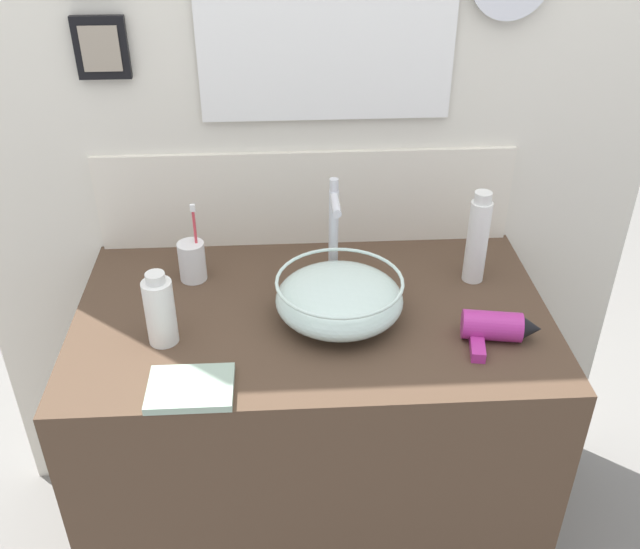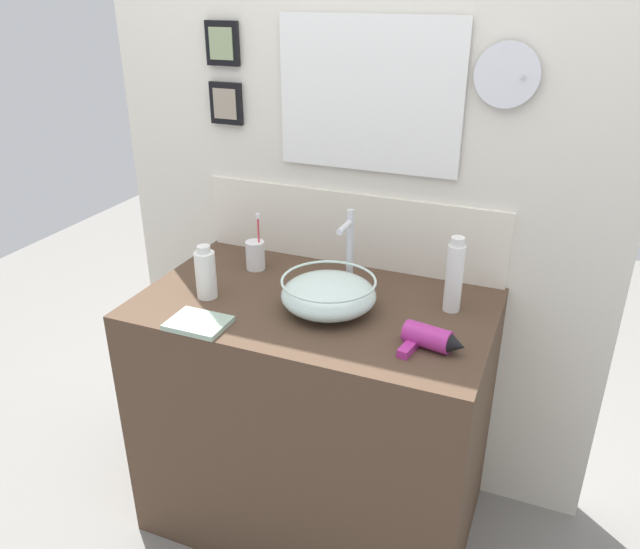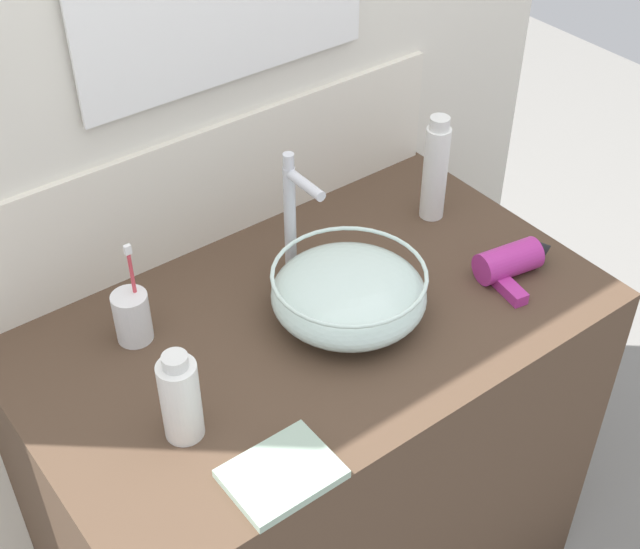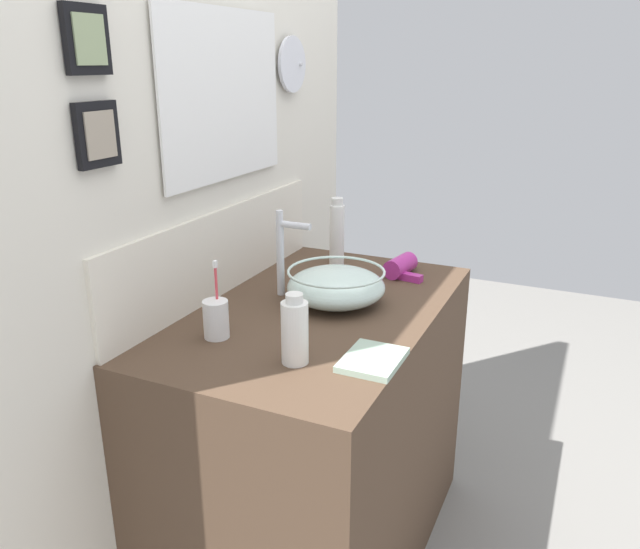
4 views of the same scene
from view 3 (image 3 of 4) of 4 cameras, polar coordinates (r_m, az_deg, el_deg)
vanity_counter at (r=2.01m, az=-0.42°, el=-12.12°), size 1.11×0.66×0.88m
back_panel at (r=1.78m, az=-7.61°, el=10.18°), size 1.81×0.09×2.30m
glass_bowl_sink at (r=1.66m, az=1.85°, el=-1.20°), size 0.29×0.29×0.11m
faucet at (r=1.71m, az=-1.74°, el=4.29°), size 0.02×0.11×0.27m
hair_drier at (r=1.82m, az=12.34°, el=0.85°), size 0.18×0.13×0.07m
toothbrush_cup at (r=1.65m, az=-11.92°, el=-2.64°), size 0.07×0.07×0.21m
lotion_bottle at (r=1.90m, az=7.39°, el=6.66°), size 0.05×0.05×0.24m
spray_bottle at (r=1.45m, az=-8.93°, el=-7.83°), size 0.07×0.07×0.18m
hand_towel at (r=1.43m, az=-2.47°, el=-12.62°), size 0.17×0.13×0.02m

